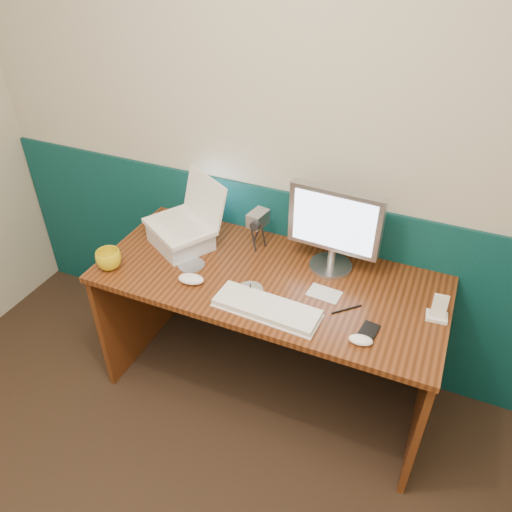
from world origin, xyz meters
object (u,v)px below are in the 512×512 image
at_px(keyboard, 267,308).
at_px(desk, 268,336).
at_px(laptop, 177,204).
at_px(monitor, 334,230).
at_px(mug, 109,260).
at_px(camcorder, 258,229).

bearing_deg(keyboard, desk, 112.75).
xyz_separation_m(laptop, monitor, (0.74, 0.12, -0.02)).
height_order(laptop, mug, laptop).
height_order(desk, mug, mug).
bearing_deg(desk, camcorder, 125.02).
height_order(monitor, mug, monitor).
bearing_deg(camcorder, desk, -44.84).
bearing_deg(mug, desk, 17.78).
bearing_deg(camcorder, monitor, 7.64).
height_order(monitor, keyboard, monitor).
distance_m(mug, camcorder, 0.72).
height_order(desk, camcorder, camcorder).
height_order(laptop, keyboard, laptop).
distance_m(desk, keyboard, 0.45).
distance_m(laptop, camcorder, 0.41).
xyz_separation_m(desk, monitor, (0.24, 0.18, 0.58)).
bearing_deg(mug, laptop, 54.59).
bearing_deg(desk, monitor, 37.93).
relative_size(monitor, mug, 3.58).
xyz_separation_m(monitor, mug, (-0.95, -0.41, -0.16)).
distance_m(laptop, mug, 0.41).
height_order(laptop, camcorder, laptop).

